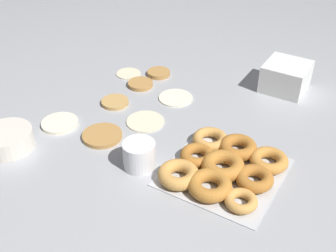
% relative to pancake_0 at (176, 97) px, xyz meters
% --- Properties ---
extents(ground_plane, '(3.00, 3.00, 0.00)m').
position_rel_pancake_0_xyz_m(ground_plane, '(-0.14, -0.01, -0.00)').
color(ground_plane, '#9EA0A5').
extents(pancake_0, '(0.11, 0.11, 0.01)m').
position_rel_pancake_0_xyz_m(pancake_0, '(0.00, 0.00, 0.00)').
color(pancake_0, silver).
rests_on(pancake_0, ground_plane).
extents(pancake_1, '(0.12, 0.12, 0.01)m').
position_rel_pancake_0_xyz_m(pancake_1, '(-0.30, 0.08, 0.00)').
color(pancake_1, '#B27F42').
rests_on(pancake_1, ground_plane).
extents(pancake_2, '(0.09, 0.09, 0.01)m').
position_rel_pancake_0_xyz_m(pancake_2, '(0.06, 0.24, -0.00)').
color(pancake_2, beige).
rests_on(pancake_2, ground_plane).
extents(pancake_3, '(0.09, 0.09, 0.01)m').
position_rel_pancake_0_xyz_m(pancake_3, '(-0.13, 0.16, 0.00)').
color(pancake_3, tan).
rests_on(pancake_3, ground_plane).
extents(pancake_4, '(0.09, 0.09, 0.01)m').
position_rel_pancake_0_xyz_m(pancake_4, '(0.01, 0.15, 0.00)').
color(pancake_4, '#B27F42').
rests_on(pancake_4, ground_plane).
extents(pancake_5, '(0.12, 0.12, 0.01)m').
position_rel_pancake_0_xyz_m(pancake_5, '(-0.17, 0.01, -0.00)').
color(pancake_5, beige).
rests_on(pancake_5, ground_plane).
extents(pancake_6, '(0.11, 0.11, 0.01)m').
position_rel_pancake_0_xyz_m(pancake_6, '(-0.32, 0.23, 0.00)').
color(pancake_6, silver).
rests_on(pancake_6, ground_plane).
extents(pancake_7, '(0.08, 0.08, 0.02)m').
position_rel_pancake_0_xyz_m(pancake_7, '(0.11, 0.14, 0.00)').
color(pancake_7, '#B27F42').
rests_on(pancake_7, ground_plane).
extents(donut_tray, '(0.29, 0.29, 0.04)m').
position_rel_pancake_0_xyz_m(donut_tray, '(-0.26, -0.29, 0.01)').
color(donut_tray, silver).
rests_on(donut_tray, ground_plane).
extents(batter_bowl, '(0.14, 0.14, 0.05)m').
position_rel_pancake_0_xyz_m(batter_bowl, '(-0.47, 0.27, 0.02)').
color(batter_bowl, silver).
rests_on(batter_bowl, ground_plane).
extents(container_stack, '(0.15, 0.14, 0.10)m').
position_rel_pancake_0_xyz_m(container_stack, '(0.25, -0.29, 0.04)').
color(container_stack, white).
rests_on(container_stack, ground_plane).
extents(paper_cup, '(0.09, 0.09, 0.08)m').
position_rel_pancake_0_xyz_m(paper_cup, '(-0.35, -0.09, 0.03)').
color(paper_cup, white).
rests_on(paper_cup, ground_plane).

